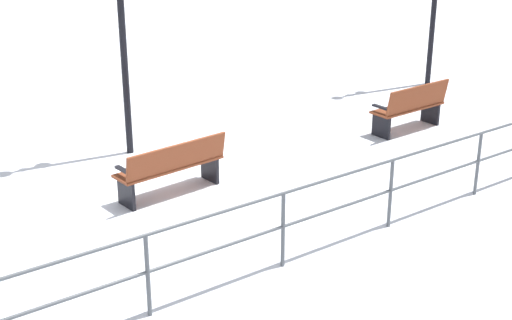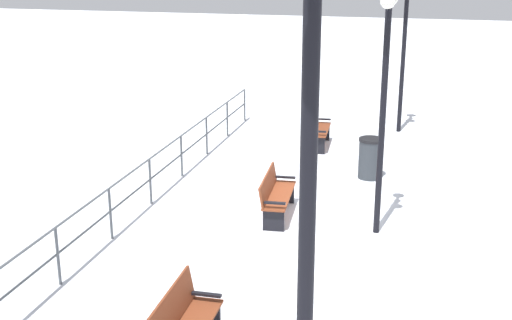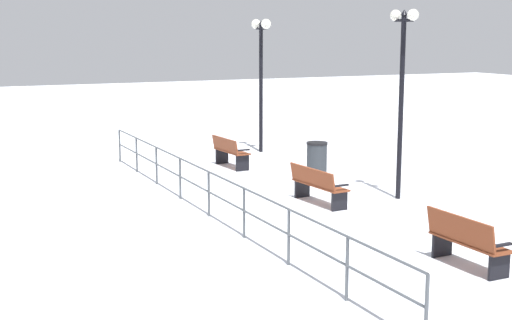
% 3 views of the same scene
% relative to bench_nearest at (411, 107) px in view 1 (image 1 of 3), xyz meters
% --- Properties ---
extents(ground_plane, '(80.00, 80.00, 0.00)m').
position_rel_bench_nearest_xyz_m(ground_plane, '(0.15, 4.97, -0.47)').
color(ground_plane, white).
rests_on(ground_plane, ground).
extents(bench_nearest, '(0.55, 1.55, 0.91)m').
position_rel_bench_nearest_xyz_m(bench_nearest, '(0.00, 0.00, 0.00)').
color(bench_nearest, brown).
rests_on(bench_nearest, ground).
extents(bench_second, '(0.62, 1.71, 0.84)m').
position_rel_bench_nearest_xyz_m(bench_second, '(0.06, 4.97, -0.01)').
color(bench_second, brown).
rests_on(bench_second, ground).
extents(waterfront_railing, '(0.05, 14.48, 0.97)m').
position_rel_bench_nearest_xyz_m(waterfront_railing, '(-2.55, 4.97, 0.19)').
color(waterfront_railing, '#4C5156').
rests_on(waterfront_railing, ground).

